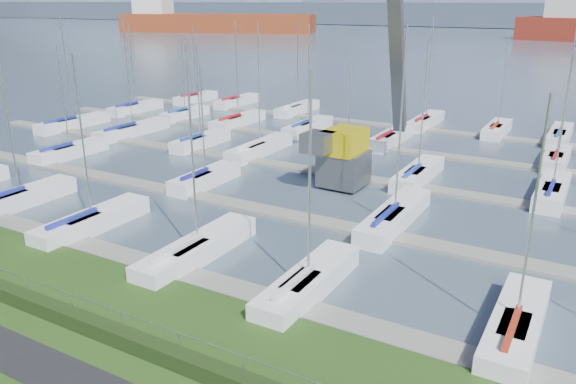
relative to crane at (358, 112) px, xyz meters
The scene contains 6 objects.
hedge 25.68m from the crane, 87.12° to the right, with size 80.00×0.70×0.70m, color black.
fence 25.13m from the crane, 87.08° to the right, with size 0.04×0.04×80.00m, color #95979D.
docks 5.82m from the crane, 44.43° to the left, with size 90.00×41.60×0.25m.
crane is the anchor object (origin of this frame).
cargo_ship_west 222.42m from the crane, 130.34° to the left, with size 86.87×44.43×21.50m.
sailboat_fleet 3.94m from the crane, 98.24° to the left, with size 75.87×49.63×12.76m.
Camera 1 is at (14.90, -14.03, 13.29)m, focal length 35.00 mm.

